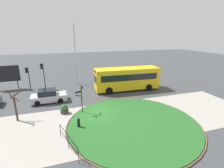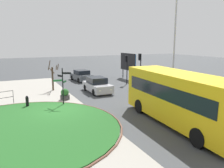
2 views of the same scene
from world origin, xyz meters
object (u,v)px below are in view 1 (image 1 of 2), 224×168
traffic_light_far (42,71)px  lamppost_tall (75,53)px  bus_yellow (127,78)px  planter_near_signpost (64,109)px  street_tree_bare (15,105)px  car_near_lane (49,96)px  billboard_left (5,74)px  traffic_light_near (27,74)px  signpost_directional (81,97)px  bollard_foreground (79,123)px

traffic_light_far → lamppost_tall: bearing=-173.5°
bus_yellow → traffic_light_far: (-11.60, 4.39, 1.03)m
planter_near_signpost → street_tree_bare: (-4.33, -0.17, 1.11)m
car_near_lane → billboard_left: 9.36m
traffic_light_near → lamppost_tall: lamppost_tall is taller
signpost_directional → street_tree_bare: bearing=176.4°
traffic_light_near → billboard_left: size_ratio=0.93×
traffic_light_near → billboard_left: 3.83m
bus_yellow → lamppost_tall: (-6.65, 5.04, 3.28)m
signpost_directional → car_near_lane: (-3.37, 4.33, -1.10)m
bus_yellow → car_near_lane: bearing=9.9°
car_near_lane → traffic_light_near: 5.97m
traffic_light_far → signpost_directional: bearing=111.8°
bollard_foreground → bus_yellow: bearing=46.0°
lamppost_tall → bollard_foreground: bearing=-96.0°
signpost_directional → bollard_foreground: 3.11m
billboard_left → street_tree_bare: billboard_left is taller
bus_yellow → traffic_light_far: traffic_light_far is taller
traffic_light_near → planter_near_signpost: 10.00m
planter_near_signpost → bus_yellow: bearing=29.0°
billboard_left → planter_near_signpost: size_ratio=3.72×
traffic_light_far → street_tree_bare: size_ratio=1.19×
car_near_lane → billboard_left: (-6.01, 6.99, 1.60)m
traffic_light_far → bus_yellow: bearing=158.2°
signpost_directional → street_tree_bare: size_ratio=0.97×
planter_near_signpost → signpost_directional: bearing=-17.7°
traffic_light_near → lamppost_tall: size_ratio=0.37×
bollard_foreground → billboard_left: 16.64m
lamppost_tall → billboard_left: (-10.12, 0.66, -2.71)m
bollard_foreground → planter_near_signpost: (-1.07, 3.28, -0.02)m
lamppost_tall → billboard_left: size_ratio=2.52×
bus_yellow → street_tree_bare: bus_yellow is taller
bollard_foreground → planter_near_signpost: size_ratio=0.92×
bollard_foreground → planter_near_signpost: bearing=108.0°
traffic_light_far → planter_near_signpost: 10.04m
lamppost_tall → planter_near_signpost: 11.37m
street_tree_bare → signpost_directional: bearing=-3.6°
lamppost_tall → billboard_left: 10.50m
bollard_foreground → car_near_lane: car_near_lane is taller
traffic_light_near → billboard_left: billboard_left is taller
traffic_light_near → street_tree_bare: (0.09, -8.89, -0.99)m
lamppost_tall → street_tree_bare: lamppost_tall is taller
lamppost_tall → planter_near_signpost: bearing=-103.8°
bus_yellow → street_tree_bare: (-13.46, -5.23, -0.17)m
billboard_left → planter_near_signpost: (7.65, -10.77, -1.86)m
signpost_directional → bollard_foreground: size_ratio=3.34×
bus_yellow → billboard_left: billboard_left is taller
car_near_lane → traffic_light_far: bearing=98.0°
traffic_light_far → street_tree_bare: traffic_light_far is taller
bus_yellow → lamppost_tall: bearing=-34.0°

